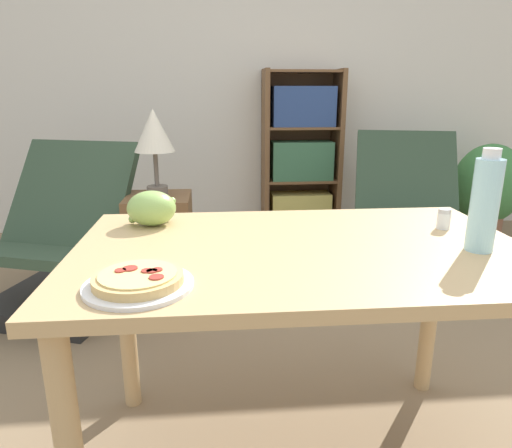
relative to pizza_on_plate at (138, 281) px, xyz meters
The scene contains 13 objects.
ground_plane 0.93m from the pizza_on_plate, 31.97° to the left, with size 14.00×14.00×0.00m, color #897051.
wall_back 3.01m from the pizza_on_plate, 80.81° to the left, with size 8.00×0.05×2.60m.
dining_table 0.49m from the pizza_on_plate, 31.24° to the left, with size 1.27×0.78×0.73m.
pizza_on_plate is the anchor object (origin of this frame).
grape_bunch 0.49m from the pizza_on_plate, 93.93° to the left, with size 0.16×0.12×0.11m.
drink_bottle 0.91m from the pizza_on_plate, 11.01° to the left, with size 0.07×0.07×0.28m.
salt_shaker 0.96m from the pizza_on_plate, 22.96° to the left, with size 0.04×0.04×0.06m.
lounge_chair_near 1.65m from the pizza_on_plate, 115.33° to the left, with size 0.85×0.93×0.88m.
lounge_chair_far 2.46m from the pizza_on_plate, 53.21° to the left, with size 0.83×0.91×0.88m.
bookshelf 2.87m from the pizza_on_plate, 72.47° to the left, with size 0.62×0.32×1.32m.
side_table 1.54m from the pizza_on_plate, 95.52° to the left, with size 0.34×0.34×0.61m.
table_lamp 1.48m from the pizza_on_plate, 95.52° to the left, with size 0.21×0.21×0.45m.
potted_plant_floor 3.36m from the pizza_on_plate, 46.37° to the left, with size 0.55×0.47×0.76m.
Camera 1 is at (-0.29, -1.24, 1.15)m, focal length 32.00 mm.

